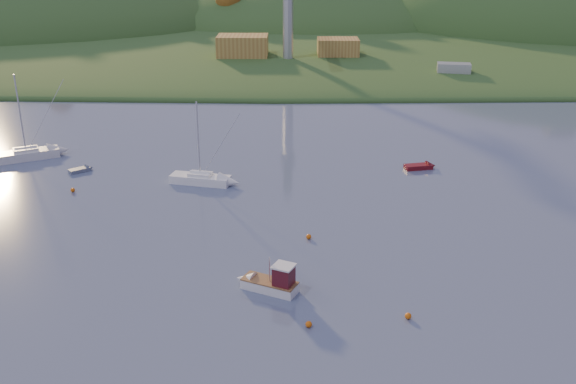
{
  "coord_description": "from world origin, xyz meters",
  "views": [
    {
      "loc": [
        2.93,
        -19.51,
        26.86
      ],
      "look_at": [
        2.54,
        37.46,
        4.29
      ],
      "focal_mm": 40.0,
      "sensor_mm": 36.0,
      "label": 1
    }
  ],
  "objects_px": {
    "sailboat_far": "(200,178)",
    "red_tender": "(424,166)",
    "fishing_boat": "(266,281)",
    "sailboat_near": "(26,154)",
    "grey_dinghy": "(84,169)"
  },
  "relations": [
    {
      "from": "sailboat_far",
      "to": "red_tender",
      "type": "xyz_separation_m",
      "value": [
        27.35,
        5.45,
        -0.38
      ]
    },
    {
      "from": "fishing_boat",
      "to": "red_tender",
      "type": "bearing_deg",
      "value": -96.67
    },
    {
      "from": "fishing_boat",
      "to": "sailboat_near",
      "type": "distance_m",
      "value": 46.56
    },
    {
      "from": "fishing_boat",
      "to": "grey_dinghy",
      "type": "xyz_separation_m",
      "value": [
        -23.69,
        28.73,
        -0.53
      ]
    },
    {
      "from": "red_tender",
      "to": "grey_dinghy",
      "type": "xyz_separation_m",
      "value": [
        -42.38,
        -1.2,
        -0.06
      ]
    },
    {
      "from": "red_tender",
      "to": "sailboat_near",
      "type": "bearing_deg",
      "value": 163.82
    },
    {
      "from": "sailboat_near",
      "to": "grey_dinghy",
      "type": "height_order",
      "value": "sailboat_near"
    },
    {
      "from": "red_tender",
      "to": "grey_dinghy",
      "type": "height_order",
      "value": "red_tender"
    },
    {
      "from": "fishing_boat",
      "to": "red_tender",
      "type": "xyz_separation_m",
      "value": [
        18.69,
        29.93,
        -0.48
      ]
    },
    {
      "from": "fishing_boat",
      "to": "grey_dinghy",
      "type": "distance_m",
      "value": 37.24
    },
    {
      "from": "fishing_boat",
      "to": "sailboat_near",
      "type": "xyz_separation_m",
      "value": [
        -32.57,
        33.27,
        -0.04
      ]
    },
    {
      "from": "sailboat_far",
      "to": "red_tender",
      "type": "relative_size",
      "value": 2.33
    },
    {
      "from": "sailboat_near",
      "to": "grey_dinghy",
      "type": "xyz_separation_m",
      "value": [
        8.88,
        -4.54,
        -0.5
      ]
    },
    {
      "from": "red_tender",
      "to": "sailboat_far",
      "type": "bearing_deg",
      "value": 178.81
    },
    {
      "from": "sailboat_far",
      "to": "red_tender",
      "type": "distance_m",
      "value": 27.89
    }
  ]
}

